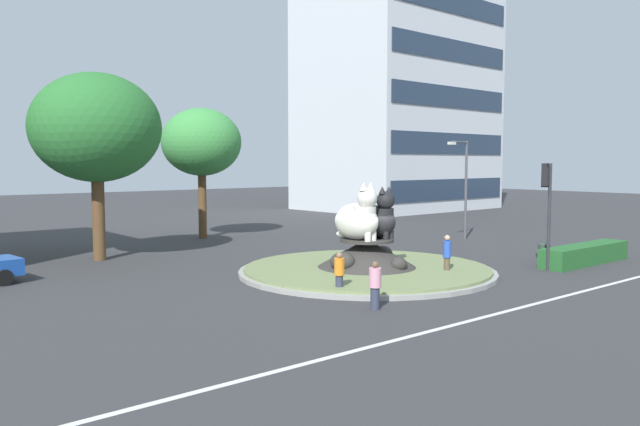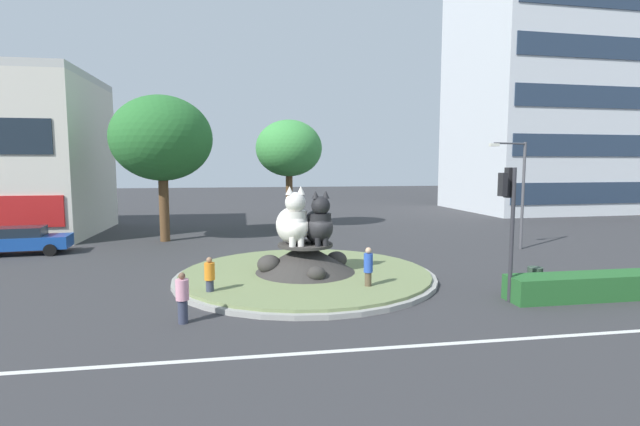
{
  "view_description": "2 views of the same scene",
  "coord_description": "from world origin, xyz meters",
  "px_view_note": "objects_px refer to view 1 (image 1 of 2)",
  "views": [
    {
      "loc": [
        -18.81,
        -19.43,
        4.79
      ],
      "look_at": [
        -2.2,
        0.51,
        2.7
      ],
      "focal_mm": 35.49,
      "sensor_mm": 36.0,
      "label": 1
    },
    {
      "loc": [
        -2.6,
        -19.38,
        4.86
      ],
      "look_at": [
        0.48,
        -0.92,
        2.89
      ],
      "focal_mm": 26.17,
      "sensor_mm": 36.0,
      "label": 2
    }
  ],
  "objects_px": {
    "office_tower": "(398,59)",
    "broadleaf_tree_behind_island": "(202,143)",
    "pedestrian_orange_shirt": "(339,273)",
    "pedestrian_pink_shirt": "(375,285)",
    "litter_bin": "(544,253)",
    "traffic_light_mast": "(547,192)",
    "cat_statue_black": "(378,219)",
    "second_tree_near_tower": "(96,128)",
    "cat_statue_white": "(359,219)",
    "pedestrian_blue_shirt": "(447,255)",
    "streetlight_arm": "(464,180)"
  },
  "relations": [
    {
      "from": "streetlight_arm",
      "to": "litter_bin",
      "type": "bearing_deg",
      "value": 46.17
    },
    {
      "from": "traffic_light_mast",
      "to": "broadleaf_tree_behind_island",
      "type": "distance_m",
      "value": 21.27
    },
    {
      "from": "pedestrian_pink_shirt",
      "to": "litter_bin",
      "type": "height_order",
      "value": "pedestrian_pink_shirt"
    },
    {
      "from": "pedestrian_pink_shirt",
      "to": "litter_bin",
      "type": "xyz_separation_m",
      "value": [
        12.97,
        1.67,
        -0.37
      ]
    },
    {
      "from": "cat_statue_black",
      "to": "office_tower",
      "type": "relative_size",
      "value": 0.08
    },
    {
      "from": "second_tree_near_tower",
      "to": "office_tower",
      "type": "bearing_deg",
      "value": 21.88
    },
    {
      "from": "office_tower",
      "to": "pedestrian_pink_shirt",
      "type": "height_order",
      "value": "office_tower"
    },
    {
      "from": "traffic_light_mast",
      "to": "pedestrian_blue_shirt",
      "type": "relative_size",
      "value": 2.69
    },
    {
      "from": "cat_statue_white",
      "to": "cat_statue_black",
      "type": "height_order",
      "value": "cat_statue_white"
    },
    {
      "from": "traffic_light_mast",
      "to": "broadleaf_tree_behind_island",
      "type": "bearing_deg",
      "value": 10.57
    },
    {
      "from": "second_tree_near_tower",
      "to": "pedestrian_orange_shirt",
      "type": "distance_m",
      "value": 15.13
    },
    {
      "from": "cat_statue_black",
      "to": "broadleaf_tree_behind_island",
      "type": "relative_size",
      "value": 0.29
    },
    {
      "from": "pedestrian_pink_shirt",
      "to": "streetlight_arm",
      "type": "bearing_deg",
      "value": -135.66
    },
    {
      "from": "broadleaf_tree_behind_island",
      "to": "office_tower",
      "type": "bearing_deg",
      "value": 19.39
    },
    {
      "from": "cat_statue_white",
      "to": "pedestrian_orange_shirt",
      "type": "bearing_deg",
      "value": -59.48
    },
    {
      "from": "cat_statue_black",
      "to": "pedestrian_blue_shirt",
      "type": "relative_size",
      "value": 1.32
    },
    {
      "from": "cat_statue_white",
      "to": "office_tower",
      "type": "relative_size",
      "value": 0.08
    },
    {
      "from": "traffic_light_mast",
      "to": "litter_bin",
      "type": "height_order",
      "value": "traffic_light_mast"
    },
    {
      "from": "office_tower",
      "to": "broadleaf_tree_behind_island",
      "type": "xyz_separation_m",
      "value": [
        -28.36,
        -9.98,
        -9.31
      ]
    },
    {
      "from": "office_tower",
      "to": "broadleaf_tree_behind_island",
      "type": "height_order",
      "value": "office_tower"
    },
    {
      "from": "streetlight_arm",
      "to": "litter_bin",
      "type": "xyz_separation_m",
      "value": [
        -4.29,
        -8.04,
        -3.22
      ]
    },
    {
      "from": "broadleaf_tree_behind_island",
      "to": "pedestrian_blue_shirt",
      "type": "relative_size",
      "value": 4.64
    },
    {
      "from": "traffic_light_mast",
      "to": "pedestrian_pink_shirt",
      "type": "xyz_separation_m",
      "value": [
        -11.02,
        -0.47,
        -2.66
      ]
    },
    {
      "from": "cat_statue_black",
      "to": "second_tree_near_tower",
      "type": "xyz_separation_m",
      "value": [
        -8.03,
        11.15,
        4.09
      ]
    },
    {
      "from": "cat_statue_black",
      "to": "litter_bin",
      "type": "xyz_separation_m",
      "value": [
        7.95,
        -3.22,
        -1.88
      ]
    },
    {
      "from": "cat_statue_black",
      "to": "pedestrian_orange_shirt",
      "type": "distance_m",
      "value": 5.21
    },
    {
      "from": "pedestrian_blue_shirt",
      "to": "pedestrian_pink_shirt",
      "type": "height_order",
      "value": "pedestrian_blue_shirt"
    },
    {
      "from": "cat_statue_white",
      "to": "broadleaf_tree_behind_island",
      "type": "xyz_separation_m",
      "value": [
        1.42,
        15.84,
        3.6
      ]
    },
    {
      "from": "traffic_light_mast",
      "to": "pedestrian_orange_shirt",
      "type": "xyz_separation_m",
      "value": [
        -10.37,
        2.02,
        -2.68
      ]
    },
    {
      "from": "traffic_light_mast",
      "to": "pedestrian_pink_shirt",
      "type": "height_order",
      "value": "traffic_light_mast"
    },
    {
      "from": "traffic_light_mast",
      "to": "pedestrian_blue_shirt",
      "type": "xyz_separation_m",
      "value": [
        -4.54,
        1.81,
        -2.54
      ]
    },
    {
      "from": "cat_statue_black",
      "to": "second_tree_near_tower",
      "type": "distance_m",
      "value": 14.34
    },
    {
      "from": "second_tree_near_tower",
      "to": "pedestrian_pink_shirt",
      "type": "bearing_deg",
      "value": -79.34
    },
    {
      "from": "cat_statue_black",
      "to": "traffic_light_mast",
      "type": "xyz_separation_m",
      "value": [
        6.01,
        -4.42,
        1.15
      ]
    },
    {
      "from": "office_tower",
      "to": "litter_bin",
      "type": "distance_m",
      "value": 38.74
    },
    {
      "from": "traffic_light_mast",
      "to": "pedestrian_pink_shirt",
      "type": "relative_size",
      "value": 2.99
    },
    {
      "from": "broadleaf_tree_behind_island",
      "to": "cat_statue_white",
      "type": "bearing_deg",
      "value": -95.13
    },
    {
      "from": "broadleaf_tree_behind_island",
      "to": "pedestrian_orange_shirt",
      "type": "bearing_deg",
      "value": -104.44
    },
    {
      "from": "pedestrian_pink_shirt",
      "to": "litter_bin",
      "type": "distance_m",
      "value": 13.08
    },
    {
      "from": "traffic_light_mast",
      "to": "cat_statue_black",
      "type": "bearing_deg",
      "value": 48.68
    },
    {
      "from": "cat_statue_black",
      "to": "streetlight_arm",
      "type": "distance_m",
      "value": 13.22
    },
    {
      "from": "broadleaf_tree_behind_island",
      "to": "pedestrian_orange_shirt",
      "type": "distance_m",
      "value": 19.63
    },
    {
      "from": "pedestrian_orange_shirt",
      "to": "pedestrian_pink_shirt",
      "type": "relative_size",
      "value": 0.97
    },
    {
      "from": "cat_statue_black",
      "to": "pedestrian_pink_shirt",
      "type": "height_order",
      "value": "cat_statue_black"
    },
    {
      "from": "office_tower",
      "to": "pedestrian_blue_shirt",
      "type": "relative_size",
      "value": 17.4
    },
    {
      "from": "traffic_light_mast",
      "to": "litter_bin",
      "type": "relative_size",
      "value": 5.27
    },
    {
      "from": "cat_statue_black",
      "to": "litter_bin",
      "type": "height_order",
      "value": "cat_statue_black"
    },
    {
      "from": "office_tower",
      "to": "pedestrian_orange_shirt",
      "type": "relative_size",
      "value": 19.85
    },
    {
      "from": "litter_bin",
      "to": "office_tower",
      "type": "bearing_deg",
      "value": 54.52
    },
    {
      "from": "cat_statue_white",
      "to": "broadleaf_tree_behind_island",
      "type": "distance_m",
      "value": 16.31
    }
  ]
}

